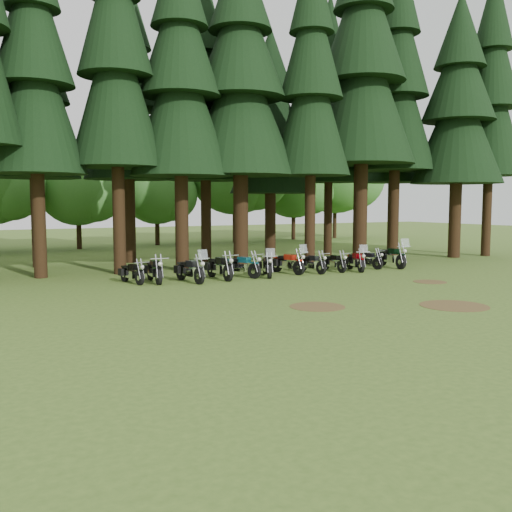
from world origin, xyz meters
The scene contains 36 objects.
ground centered at (0.00, 0.00, 0.00)m, with size 120.00×120.00×0.00m, color #3C591E.
pine_front_2 centered at (-9.78, 9.82, 9.71)m, with size 4.32×4.32×16.22m.
pine_front_3 centered at (-6.29, 9.51, 10.52)m, with size 4.32×4.32×17.57m.
pine_front_4 centered at (-3.21, 9.40, 9.78)m, with size 4.95×4.95×16.33m.
pine_front_5 centered at (0.07, 9.44, 10.01)m, with size 5.81×5.81×16.72m.
pine_front_6 centered at (3.43, 8.02, 10.03)m, with size 4.15×4.15×16.75m.
pine_front_7 centered at (7.37, 8.76, 11.62)m, with size 5.98×5.98×19.41m.
pine_front_8 centered at (10.62, 9.61, 11.15)m, with size 4.79×4.79×18.63m.
pine_front_9 centered at (13.94, 7.83, 9.51)m, with size 5.44×5.44×15.89m.
pine_front_10 centered at (16.52, 7.63, 10.59)m, with size 4.25×4.25×17.69m.
pine_back_1 centered at (-9.26, 14.35, 9.71)m, with size 4.52×4.52×16.22m.
pine_back_2 centered at (-4.38, 14.40, 9.76)m, with size 4.85×4.85×16.30m.
pine_back_3 centered at (-0.37, 12.94, 9.70)m, with size 4.35×4.35×16.20m.
pine_back_4 centered at (4.04, 13.25, 8.25)m, with size 4.94×4.94×13.78m.
pine_back_5 centered at (8.07, 12.86, 9.78)m, with size 3.94×3.94×16.33m.
pine_back_6 centered at (13.36, 12.79, 9.93)m, with size 4.59×4.59×16.58m.
decid_3 centered at (-4.71, 25.13, 4.51)m, with size 6.12×5.95×7.65m.
decid_4 centered at (1.58, 26.32, 4.37)m, with size 5.93×5.76×7.41m.
decid_5 centered at (8.29, 25.71, 6.23)m, with size 8.45×8.21×10.56m.
decid_6 centered at (14.85, 27.01, 5.20)m, with size 7.06×6.86×8.82m.
decid_7 centered at (19.46, 26.83, 6.22)m, with size 8.44×8.20×10.55m.
dirt_patch_0 centered at (-3.00, -2.00, 0.01)m, with size 1.80×1.80×0.01m, color #4C3D1E.
dirt_patch_1 centered at (4.50, 0.50, 0.01)m, with size 1.40×1.40×0.01m, color #4C3D1E.
dirt_patch_2 centered at (1.00, -4.00, 0.01)m, with size 2.20×2.20×0.01m, color #4C3D1E.
motorcycle_0 centered at (-6.70, 6.13, 0.41)m, with size 0.46×1.97×0.81m.
motorcycle_1 centered at (-5.80, 5.95, 0.48)m, with size 0.42×2.32×0.94m.
motorcycle_2 centered at (-4.45, 5.29, 0.49)m, with size 0.57×2.32×1.46m.
motorcycle_3 centered at (-2.96, 5.57, 0.49)m, with size 0.33×2.38×0.97m.
motorcycle_4 centered at (-1.81, 5.75, 0.47)m, with size 0.91×2.18×0.92m.
motorcycle_5 centered at (-0.68, 5.34, 0.46)m, with size 1.06×2.11×1.37m.
motorcycle_6 centered at (0.71, 5.83, 0.48)m, with size 0.67×2.31×1.45m.
motorcycle_7 centered at (1.87, 5.54, 0.43)m, with size 0.34×2.07×0.84m.
motorcycle_8 centered at (3.16, 5.53, 0.41)m, with size 0.28×1.97×0.80m.
motorcycle_9 centered at (4.23, 5.17, 0.46)m, with size 0.90×2.15×1.37m.
motorcycle_10 centered at (5.41, 5.76, 0.41)m, with size 0.51×1.97×0.81m.
motorcycle_11 centered at (6.82, 5.48, 0.53)m, with size 0.67×2.51×1.57m.
Camera 1 is at (-13.39, -16.98, 3.33)m, focal length 40.00 mm.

